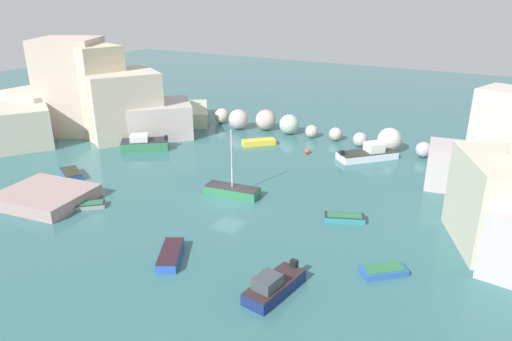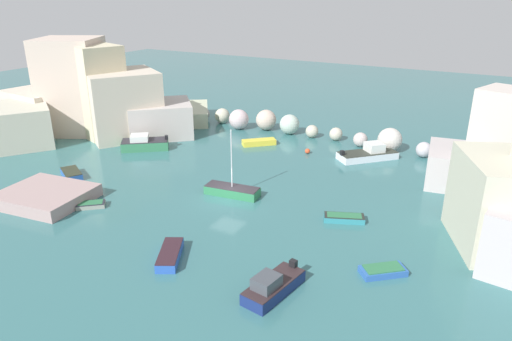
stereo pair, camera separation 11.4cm
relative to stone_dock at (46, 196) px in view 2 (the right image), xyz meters
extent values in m
plane|color=#356A6D|center=(13.27, 8.01, -0.54)|extent=(160.00, 160.00, 0.00)
cube|color=#BEB4AE|center=(-4.49, 20.38, 1.49)|extent=(10.29, 10.28, 4.06)
cube|color=beige|center=(-6.73, 26.38, 0.44)|extent=(11.93, 12.01, 1.96)
cube|color=beige|center=(-12.23, 17.37, 4.89)|extent=(9.70, 7.47, 10.86)
cube|color=beige|center=(-19.11, 15.17, 2.02)|extent=(9.00, 7.95, 5.11)
cube|color=beige|center=(-17.90, 11.69, 1.23)|extent=(6.84, 7.34, 3.54)
cube|color=beige|center=(-16.15, 9.68, 1.74)|extent=(10.31, 9.56, 4.55)
cube|color=beige|center=(-7.90, 17.76, 3.43)|extent=(10.75, 10.86, 7.93)
cube|color=beige|center=(-14.70, 16.41, 5.24)|extent=(9.47, 9.46, 11.55)
cube|color=beige|center=(33.24, 22.20, 3.99)|extent=(5.94, 5.59, 9.06)
cube|color=#BEB3B2|center=(29.97, 21.75, 1.11)|extent=(6.36, 7.15, 3.30)
sphere|color=#AEACA7|center=(-3.89, 28.51, 0.39)|extent=(1.85, 1.85, 1.85)
sphere|color=beige|center=(-0.75, 28.61, 0.47)|extent=(2.01, 2.01, 2.01)
sphere|color=beige|center=(2.69, 27.26, 0.74)|extent=(2.56, 2.56, 2.56)
sphere|color=beige|center=(5.94, 28.66, 0.77)|extent=(2.61, 2.61, 2.61)
sphere|color=#B1C3B4|center=(9.36, 28.46, 0.69)|extent=(2.46, 2.46, 2.46)
sphere|color=#BAB49F|center=(12.43, 28.41, 0.24)|extent=(1.55, 1.55, 1.55)
sphere|color=#BDB5A2|center=(15.40, 28.74, 0.25)|extent=(1.57, 1.57, 1.57)
sphere|color=#BCADA9|center=(18.67, 27.91, 0.29)|extent=(1.65, 1.65, 1.65)
sphere|color=beige|center=(22.05, 27.75, 0.81)|extent=(2.69, 2.69, 2.69)
sphere|color=#B8B2B9|center=(25.78, 27.69, 0.30)|extent=(1.68, 1.68, 1.68)
sphere|color=#B1B6BC|center=(28.98, 27.87, 0.41)|extent=(1.90, 1.90, 1.90)
cube|color=#A68B88|center=(0.00, 0.00, 0.00)|extent=(7.80, 6.85, 1.08)
sphere|color=#E04C28|center=(14.40, 22.61, -0.25)|extent=(0.57, 0.57, 0.57)
cube|color=white|center=(20.68, 24.13, -0.17)|extent=(6.00, 6.19, 0.73)
cube|color=#2C3028|center=(20.68, 24.13, 0.22)|extent=(5.88, 6.07, 0.06)
cube|color=silver|center=(21.20, 24.70, 0.68)|extent=(2.45, 2.44, 0.98)
cube|color=black|center=(18.63, 21.94, 0.44)|extent=(0.57, 0.56, 0.50)
cube|color=blue|center=(-2.69, 4.97, -0.24)|extent=(3.42, 2.81, 0.60)
cube|color=#282E1F|center=(-2.69, 4.97, 0.10)|extent=(3.35, 2.75, 0.06)
cube|color=gray|center=(4.13, 1.13, -0.36)|extent=(2.49, 2.38, 0.35)
cube|color=#252531|center=(4.13, 1.13, -0.15)|extent=(2.44, 2.34, 0.06)
cube|color=#2D7047|center=(4.13, 1.13, -0.14)|extent=(2.11, 2.03, 0.08)
cube|color=#367E54|center=(-2.31, 15.01, -0.04)|extent=(5.52, 5.04, 1.00)
cube|color=#2A282F|center=(-2.31, 15.01, 0.49)|extent=(5.41, 4.94, 0.06)
cube|color=silver|center=(-2.75, 14.67, 0.80)|extent=(2.73, 2.73, 0.69)
cube|color=black|center=(-0.40, 16.51, 0.71)|extent=(0.55, 0.57, 0.50)
cube|color=yellow|center=(8.21, 22.69, -0.22)|extent=(3.70, 3.62, 0.63)
cube|color=blue|center=(15.07, -1.97, -0.24)|extent=(2.93, 3.85, 0.59)
cube|color=#311C24|center=(15.07, -1.97, 0.09)|extent=(2.87, 3.78, 0.06)
cube|color=teal|center=(23.42, 9.10, -0.31)|extent=(3.34, 2.27, 0.45)
cube|color=#242824|center=(23.42, 9.10, -0.06)|extent=(3.27, 2.22, 0.06)
cube|color=#2D7047|center=(23.42, 9.10, -0.05)|extent=(2.84, 1.93, 0.08)
cube|color=#2C5CAE|center=(28.06, 3.29, -0.33)|extent=(3.04, 2.88, 0.42)
cube|color=#2D7047|center=(28.06, 3.29, -0.08)|extent=(2.58, 2.45, 0.08)
cube|color=#2E7B4D|center=(13.10, 9.02, -0.16)|extent=(5.01, 2.19, 0.75)
cube|color=#302B31|center=(13.10, 9.02, 0.24)|extent=(4.91, 2.15, 0.06)
cylinder|color=silver|center=(13.10, 9.02, 2.83)|extent=(0.10, 0.10, 5.25)
cube|color=navy|center=(22.90, -1.89, -0.17)|extent=(2.31, 4.61, 0.73)
cube|color=#302325|center=(22.90, -1.89, 0.23)|extent=(2.26, 4.52, 0.06)
cube|color=#3F444C|center=(22.79, -2.62, 0.59)|extent=(1.47, 1.74, 0.78)
cube|color=black|center=(23.21, 0.14, 0.45)|extent=(0.49, 0.42, 0.50)
camera|label=1|loc=(33.49, -23.08, 16.51)|focal=32.99mm
camera|label=2|loc=(33.59, -23.02, 16.51)|focal=32.99mm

